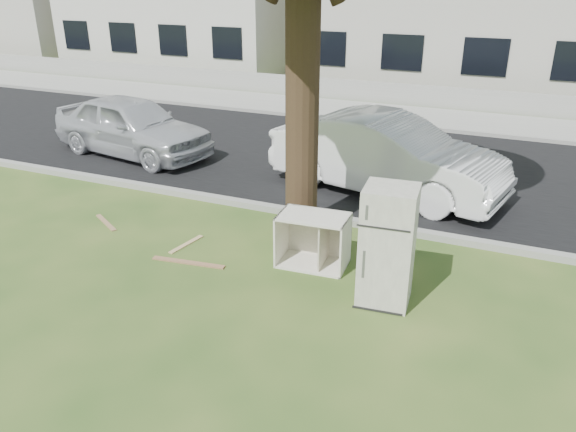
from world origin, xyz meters
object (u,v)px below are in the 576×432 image
at_px(cabinet, 313,240).
at_px(car_left, 132,126).
at_px(fridge, 387,246).
at_px(car_center, 387,155).

bearing_deg(cabinet, car_left, 145.72).
bearing_deg(fridge, car_center, 99.09).
xyz_separation_m(car_center, car_left, (-6.35, 0.07, -0.06)).
height_order(cabinet, car_left, car_left).
height_order(fridge, cabinet, fridge).
height_order(cabinet, car_center, car_center).
height_order(fridge, car_center, fridge).
distance_m(cabinet, car_left, 7.08).
relative_size(cabinet, car_left, 0.25).
bearing_deg(car_center, cabinet, -171.45).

